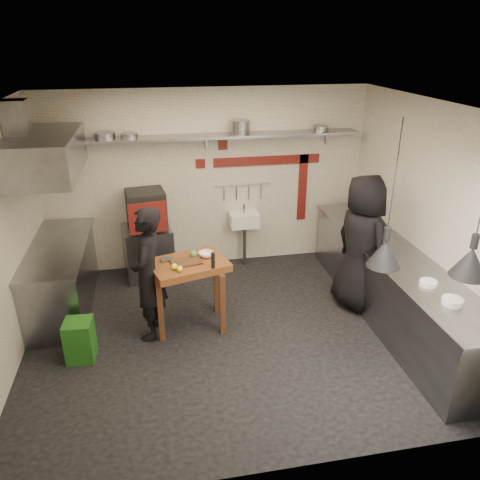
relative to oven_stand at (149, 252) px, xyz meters
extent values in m
plane|color=black|center=(0.98, -1.80, -0.40)|extent=(5.00, 5.00, 0.00)
plane|color=beige|center=(0.98, -1.80, 2.40)|extent=(5.00, 5.00, 0.00)
cube|color=beige|center=(0.98, 0.30, 1.00)|extent=(5.00, 0.04, 2.80)
cube|color=beige|center=(0.98, -3.90, 1.00)|extent=(5.00, 0.04, 2.80)
cube|color=beige|center=(3.48, -1.80, 1.00)|extent=(0.04, 4.20, 2.80)
cube|color=#5F1714|center=(1.93, 0.28, 1.28)|extent=(1.70, 0.02, 0.14)
cube|color=#5F1714|center=(2.53, 0.28, 0.80)|extent=(0.14, 0.02, 1.10)
cube|color=#5F1714|center=(1.23, 0.28, 1.55)|extent=(0.14, 0.02, 0.14)
cube|color=#5F1714|center=(0.88, 0.28, 1.28)|extent=(0.14, 0.02, 0.14)
cube|color=slate|center=(0.98, 0.12, 1.72)|extent=(4.60, 0.34, 0.04)
cube|color=slate|center=(-0.92, 0.27, 1.62)|extent=(0.04, 0.06, 0.24)
cube|color=slate|center=(0.98, 0.27, 1.62)|extent=(0.04, 0.06, 0.24)
cube|color=slate|center=(2.88, 0.27, 1.62)|extent=(0.04, 0.06, 0.24)
cylinder|color=slate|center=(-0.46, 0.12, 1.79)|extent=(0.36, 0.36, 0.09)
cylinder|color=slate|center=(-0.13, 0.12, 1.78)|extent=(0.26, 0.26, 0.07)
cylinder|color=slate|center=(1.48, 0.12, 1.84)|extent=(0.30, 0.30, 0.20)
cylinder|color=slate|center=(2.72, 0.12, 1.78)|extent=(0.26, 0.26, 0.08)
cube|color=slate|center=(0.00, 0.00, 0.00)|extent=(0.79, 0.73, 0.80)
cube|color=black|center=(0.02, 0.01, 0.69)|extent=(0.61, 0.58, 0.58)
cube|color=#5F1714|center=(0.04, -0.34, 0.69)|extent=(0.54, 0.11, 0.46)
cube|color=black|center=(0.00, -0.32, 0.69)|extent=(0.32, 0.06, 0.34)
cube|color=silver|center=(1.53, 0.12, 0.38)|extent=(0.46, 0.34, 0.22)
cylinder|color=slate|center=(1.53, 0.12, 0.56)|extent=(0.03, 0.03, 0.14)
cylinder|color=slate|center=(1.53, 0.08, -0.06)|extent=(0.06, 0.06, 0.66)
cylinder|color=slate|center=(1.53, 0.26, 0.92)|extent=(0.90, 0.02, 0.02)
cube|color=slate|center=(3.13, -1.80, 0.05)|extent=(0.70, 3.80, 0.90)
cube|color=slate|center=(3.13, -1.80, 0.52)|extent=(0.76, 3.90, 0.03)
cylinder|color=silver|center=(3.10, -3.03, 0.56)|extent=(0.27, 0.27, 0.07)
cylinder|color=silver|center=(3.08, -2.62, 0.56)|extent=(0.21, 0.21, 0.05)
cube|color=slate|center=(-1.17, -0.75, 0.05)|extent=(0.70, 1.90, 0.90)
cube|color=slate|center=(-1.17, -0.75, 0.52)|extent=(0.76, 2.00, 0.03)
cube|color=slate|center=(-1.12, -0.75, 1.75)|extent=(0.78, 1.60, 0.50)
cube|color=slate|center=(-1.37, -0.75, 2.15)|extent=(0.28, 0.28, 0.50)
cube|color=#1C5A18|center=(-0.81, -1.96, -0.15)|extent=(0.33, 0.33, 0.50)
cube|color=#522F1C|center=(0.48, -1.54, 0.53)|extent=(0.41, 0.33, 0.02)
cylinder|color=black|center=(0.79, -1.74, 0.62)|extent=(0.05, 0.05, 0.20)
sphere|color=#F3FF2F|center=(0.33, -1.70, 0.56)|extent=(0.08, 0.08, 0.08)
sphere|color=#F3FF2F|center=(0.39, -1.76, 0.56)|extent=(0.09, 0.09, 0.07)
sphere|color=#588B3F|center=(0.58, -1.41, 0.57)|extent=(0.09, 0.09, 0.09)
cube|color=slate|center=(0.25, -1.44, 0.54)|extent=(0.19, 0.14, 0.03)
imported|color=silver|center=(0.74, -1.41, 0.55)|extent=(0.24, 0.24, 0.06)
imported|color=black|center=(0.01, -1.62, 0.45)|extent=(0.52, 0.69, 1.70)
imported|color=black|center=(2.81, -1.44, 0.54)|extent=(0.84, 1.05, 1.88)
camera|label=1|loc=(0.17, -6.71, 3.08)|focal=35.00mm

